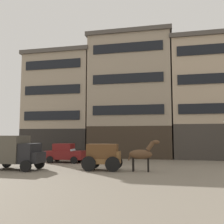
{
  "coord_description": "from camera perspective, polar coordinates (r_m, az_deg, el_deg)",
  "views": [
    {
      "loc": [
        4.99,
        -19.9,
        2.67
      ],
      "look_at": [
        0.25,
        2.26,
        4.77
      ],
      "focal_mm": 39.76,
      "sensor_mm": 36.0,
      "label": 1
    }
  ],
  "objects": [
    {
      "name": "building_center_left",
      "position": [
        31.85,
        4.48,
        3.62
      ],
      "size": [
        10.25,
        7.33,
        15.14
      ],
      "color": "#33281E",
      "rests_on": "ground_plane"
    },
    {
      "name": "sedan_dark",
      "position": [
        24.95,
        -10.79,
        -9.25
      ],
      "size": [
        3.72,
        1.91,
        1.83
      ],
      "color": "maroon",
      "rests_on": "ground_plane"
    },
    {
      "name": "cargo_wagon",
      "position": [
        19.14,
        -2.06,
        -9.86
      ],
      "size": [
        2.96,
        1.62,
        1.98
      ],
      "color": "brown",
      "rests_on": "ground_plane"
    },
    {
      "name": "pedestrian_officer",
      "position": [
        28.94,
        -16.22,
        -8.44
      ],
      "size": [
        0.4,
        0.4,
        1.79
      ],
      "color": "black",
      "rests_on": "ground_plane"
    },
    {
      "name": "draft_horse",
      "position": [
        18.63,
        6.9,
        -9.57
      ],
      "size": [
        2.35,
        0.67,
        2.3
      ],
      "color": "#513823",
      "rests_on": "ground_plane"
    },
    {
      "name": "building_far_left",
      "position": [
        34.22,
        -11.19,
        1.67
      ],
      "size": [
        9.1,
        7.33,
        13.45
      ],
      "color": "black",
      "rests_on": "ground_plane"
    },
    {
      "name": "delivery_truck_near",
      "position": [
        20.97,
        -21.58,
        -8.34
      ],
      "size": [
        4.4,
        2.24,
        2.62
      ],
      "color": "black",
      "rests_on": "ground_plane"
    },
    {
      "name": "building_center_right",
      "position": [
        31.8,
        19.8,
        2.96
      ],
      "size": [
        7.39,
        7.33,
        14.05
      ],
      "color": "#38332D",
      "rests_on": "ground_plane"
    },
    {
      "name": "fire_hydrant_curbside",
      "position": [
        27.65,
        -9.9,
        -9.88
      ],
      "size": [
        0.24,
        0.24,
        0.83
      ],
      "color": "maroon",
      "rests_on": "ground_plane"
    },
    {
      "name": "ground_plane",
      "position": [
        20.69,
        -2.04,
        -12.71
      ],
      "size": [
        120.0,
        120.0,
        0.0
      ],
      "primitive_type": "plane",
      "color": "slate"
    }
  ]
}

